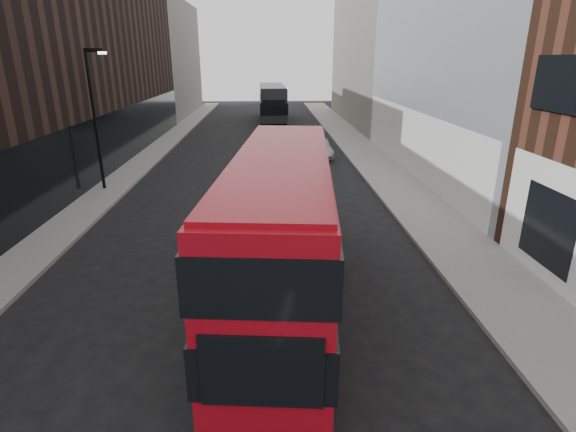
{
  "coord_description": "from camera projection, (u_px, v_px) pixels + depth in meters",
  "views": [
    {
      "loc": [
        0.47,
        -5.44,
        6.73
      ],
      "look_at": [
        0.99,
        6.48,
        2.5
      ],
      "focal_mm": 28.0,
      "sensor_mm": 36.0,
      "label": 1
    }
  ],
  "objects": [
    {
      "name": "car_b",
      "position": [
        318.0,
        149.0,
        31.79
      ],
      "size": [
        1.8,
        3.92,
        1.25
      ],
      "primitive_type": "imported",
      "rotation": [
        0.0,
        0.0,
        0.13
      ],
      "color": "gray",
      "rests_on": "ground"
    },
    {
      "name": "building_left_mid",
      "position": [
        103.0,
        53.0,
        32.79
      ],
      "size": [
        5.0,
        24.0,
        14.0
      ],
      "primitive_type": "cube",
      "color": "black",
      "rests_on": "ground"
    },
    {
      "name": "building_victorian",
      "position": [
        373.0,
        27.0,
        46.03
      ],
      "size": [
        6.5,
        24.0,
        21.0
      ],
      "color": "slate",
      "rests_on": "ground"
    },
    {
      "name": "sidewalk_right",
      "position": [
        370.0,
        159.0,
        31.18
      ],
      "size": [
        3.0,
        80.0,
        0.15
      ],
      "primitive_type": "cube",
      "color": "slate",
      "rests_on": "ground"
    },
    {
      "name": "grey_bus",
      "position": [
        272.0,
        102.0,
        49.9
      ],
      "size": [
        3.05,
        11.95,
        3.83
      ],
      "rotation": [
        0.0,
        0.0,
        0.02
      ],
      "color": "black",
      "rests_on": "ground"
    },
    {
      "name": "sidewalk_left",
      "position": [
        144.0,
        161.0,
        30.54
      ],
      "size": [
        2.0,
        80.0,
        0.15
      ],
      "primitive_type": "cube",
      "color": "slate",
      "rests_on": "ground"
    },
    {
      "name": "street_lamp",
      "position": [
        95.0,
        111.0,
        22.57
      ],
      "size": [
        1.06,
        0.22,
        7.0
      ],
      "color": "black",
      "rests_on": "sidewalk_left"
    },
    {
      "name": "car_c",
      "position": [
        292.0,
        142.0,
        33.28
      ],
      "size": [
        2.56,
        5.45,
        1.54
      ],
      "primitive_type": "imported",
      "rotation": [
        0.0,
        0.0,
        -0.08
      ],
      "color": "black",
      "rests_on": "ground"
    },
    {
      "name": "red_bus",
      "position": [
        282.0,
        224.0,
        12.24
      ],
      "size": [
        3.54,
        10.98,
        4.37
      ],
      "rotation": [
        0.0,
        0.0,
        -0.09
      ],
      "color": "#9B0915",
      "rests_on": "ground"
    },
    {
      "name": "car_a",
      "position": [
        305.0,
        167.0,
        26.05
      ],
      "size": [
        2.15,
        4.32,
        1.42
      ],
      "primitive_type": "imported",
      "rotation": [
        0.0,
        0.0,
        -0.12
      ],
      "color": "black",
      "rests_on": "ground"
    },
    {
      "name": "building_left_far",
      "position": [
        167.0,
        59.0,
        53.67
      ],
      "size": [
        5.0,
        20.0,
        13.0
      ],
      "primitive_type": "cube",
      "color": "slate",
      "rests_on": "ground"
    }
  ]
}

